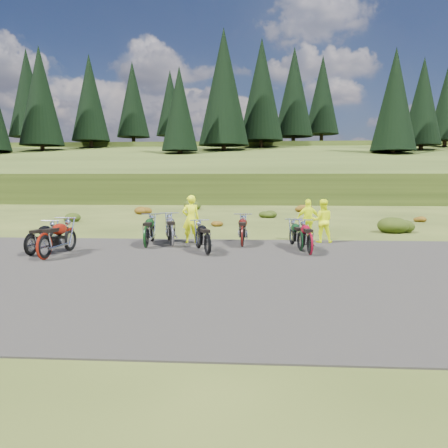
# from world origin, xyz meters

# --- Properties ---
(ground) EXTENTS (300.00, 300.00, 0.00)m
(ground) POSITION_xyz_m (0.00, 0.00, 0.00)
(ground) COLOR #323F15
(ground) RESTS_ON ground
(gravel_pad) EXTENTS (20.00, 12.00, 0.04)m
(gravel_pad) POSITION_xyz_m (0.00, -2.00, 0.00)
(gravel_pad) COLOR black
(gravel_pad) RESTS_ON ground
(hill_slope) EXTENTS (300.00, 45.97, 9.37)m
(hill_slope) POSITION_xyz_m (0.00, 50.00, 0.00)
(hill_slope) COLOR #2A3A13
(hill_slope) RESTS_ON ground
(hill_plateau) EXTENTS (300.00, 90.00, 9.17)m
(hill_plateau) POSITION_xyz_m (0.00, 110.00, 0.00)
(hill_plateau) COLOR #2A3A13
(hill_plateau) RESTS_ON ground
(conifer_15) EXTENTS (7.92, 7.92, 20.00)m
(conifer_15) POSITION_xyz_m (-45.00, 76.00, 20.16)
(conifer_15) COLOR black
(conifer_15) RESTS_ON ground
(conifer_17) EXTENTS (7.04, 7.04, 18.00)m
(conifer_17) POSITION_xyz_m (-33.00, 57.00, 15.97)
(conifer_17) COLOR black
(conifer_17) RESTS_ON ground
(conifer_18) EXTENTS (6.60, 6.60, 17.00)m
(conifer_18) POSITION_xyz_m (-27.00, 63.00, 16.66)
(conifer_18) COLOR black
(conifer_18) RESTS_ON ground
(conifer_19) EXTENTS (6.16, 6.16, 16.00)m
(conifer_19) POSITION_xyz_m (-21.00, 69.00, 17.36)
(conifer_19) COLOR black
(conifer_19) RESTS_ON ground
(conifer_20) EXTENTS (5.72, 5.72, 15.00)m
(conifer_20) POSITION_xyz_m (-15.00, 75.00, 17.65)
(conifer_20) COLOR black
(conifer_20) RESTS_ON ground
(conifer_21) EXTENTS (5.28, 5.28, 14.00)m
(conifer_21) POSITION_xyz_m (-9.00, 50.00, 12.56)
(conifer_21) COLOR black
(conifer_21) RESTS_ON ground
(conifer_22) EXTENTS (7.92, 7.92, 20.00)m
(conifer_22) POSITION_xyz_m (-3.00, 56.00, 16.77)
(conifer_22) COLOR black
(conifer_22) RESTS_ON ground
(conifer_23) EXTENTS (7.48, 7.48, 19.00)m
(conifer_23) POSITION_xyz_m (3.00, 62.00, 17.47)
(conifer_23) COLOR black
(conifer_23) RESTS_ON ground
(conifer_24) EXTENTS (7.04, 7.04, 18.00)m
(conifer_24) POSITION_xyz_m (9.00, 68.00, 18.16)
(conifer_24) COLOR black
(conifer_24) RESTS_ON ground
(conifer_25) EXTENTS (6.60, 6.60, 17.00)m
(conifer_25) POSITION_xyz_m (15.00, 74.00, 18.66)
(conifer_25) COLOR black
(conifer_25) RESTS_ON ground
(conifer_26) EXTENTS (6.16, 6.16, 16.00)m
(conifer_26) POSITION_xyz_m (21.00, 49.00, 13.37)
(conifer_26) COLOR black
(conifer_26) RESTS_ON ground
(conifer_27) EXTENTS (5.72, 5.72, 15.00)m
(conifer_27) POSITION_xyz_m (27.00, 55.00, 14.06)
(conifer_27) COLOR black
(conifer_27) RESTS_ON ground
(conifer_28) EXTENTS (5.28, 5.28, 14.00)m
(conifer_28) POSITION_xyz_m (33.00, 61.00, 14.76)
(conifer_28) COLOR black
(conifer_28) RESTS_ON ground
(shrub_1) EXTENTS (1.03, 1.03, 0.61)m
(shrub_1) POSITION_xyz_m (-9.10, 11.30, 0.31)
(shrub_1) COLOR #1E300C
(shrub_1) RESTS_ON ground
(shrub_2) EXTENTS (1.30, 1.30, 0.77)m
(shrub_2) POSITION_xyz_m (-6.20, 16.60, 0.38)
(shrub_2) COLOR #72330E
(shrub_2) RESTS_ON ground
(shrub_3) EXTENTS (1.56, 1.56, 0.92)m
(shrub_3) POSITION_xyz_m (-3.30, 21.90, 0.46)
(shrub_3) COLOR #1E300C
(shrub_3) RESTS_ON ground
(shrub_4) EXTENTS (0.77, 0.77, 0.45)m
(shrub_4) POSITION_xyz_m (-0.40, 9.20, 0.23)
(shrub_4) COLOR #72330E
(shrub_4) RESTS_ON ground
(shrub_5) EXTENTS (1.03, 1.03, 0.61)m
(shrub_5) POSITION_xyz_m (2.50, 14.50, 0.31)
(shrub_5) COLOR #1E300C
(shrub_5) RESTS_ON ground
(shrub_6) EXTENTS (1.30, 1.30, 0.77)m
(shrub_6) POSITION_xyz_m (5.40, 19.80, 0.38)
(shrub_6) COLOR #72330E
(shrub_6) RESTS_ON ground
(shrub_7) EXTENTS (1.56, 1.56, 0.92)m
(shrub_7) POSITION_xyz_m (8.30, 7.10, 0.46)
(shrub_7) COLOR #1E300C
(shrub_7) RESTS_ON ground
(shrub_8) EXTENTS (0.77, 0.77, 0.45)m
(shrub_8) POSITION_xyz_m (11.20, 12.40, 0.23)
(shrub_8) COLOR #72330E
(shrub_8) RESTS_ON ground
(motorcycle_0) EXTENTS (0.90, 2.09, 1.06)m
(motorcycle_0) POSITION_xyz_m (-5.57, -0.19, 0.00)
(motorcycle_0) COLOR black
(motorcycle_0) RESTS_ON ground
(motorcycle_1) EXTENTS (1.00, 2.40, 1.22)m
(motorcycle_1) POSITION_xyz_m (-4.80, -0.87, 0.00)
(motorcycle_1) COLOR maroon
(motorcycle_1) RESTS_ON ground
(motorcycle_2) EXTENTS (0.91, 2.28, 1.17)m
(motorcycle_2) POSITION_xyz_m (-2.25, 1.59, 0.00)
(motorcycle_2) COLOR black
(motorcycle_2) RESTS_ON ground
(motorcycle_3) EXTENTS (1.31, 2.38, 1.18)m
(motorcycle_3) POSITION_xyz_m (-1.37, 1.92, 0.00)
(motorcycle_3) COLOR #A5A5A9
(motorcycle_3) RESTS_ON ground
(motorcycle_4) EXTENTS (0.73, 2.19, 1.15)m
(motorcycle_4) POSITION_xyz_m (1.18, 2.03, 0.00)
(motorcycle_4) COLOR #460E0B
(motorcycle_4) RESTS_ON ground
(motorcycle_5) EXTENTS (1.35, 2.18, 1.08)m
(motorcycle_5) POSITION_xyz_m (0.11, 0.20, 0.00)
(motorcycle_5) COLOR black
(motorcycle_5) RESTS_ON ground
(motorcycle_6) EXTENTS (0.84, 2.11, 1.08)m
(motorcycle_6) POSITION_xyz_m (3.41, 0.46, 0.00)
(motorcycle_6) COLOR maroon
(motorcycle_6) RESTS_ON ground
(motorcycle_7) EXTENTS (0.91, 2.04, 1.03)m
(motorcycle_7) POSITION_xyz_m (3.20, 1.31, 0.00)
(motorcycle_7) COLOR black
(motorcycle_7) RESTS_ON ground
(person_middle) EXTENTS (0.77, 0.62, 1.84)m
(person_middle) POSITION_xyz_m (-0.83, 2.97, 0.92)
(person_middle) COLOR #EAFC0D
(person_middle) RESTS_ON ground
(person_right_a) EXTENTS (0.85, 0.68, 1.69)m
(person_right_a) POSITION_xyz_m (4.25, 3.40, 0.84)
(person_right_a) COLOR #EAFC0D
(person_right_a) RESTS_ON ground
(person_right_b) EXTENTS (1.02, 0.55, 1.66)m
(person_right_b) POSITION_xyz_m (3.79, 4.01, 0.83)
(person_right_b) COLOR #EAFC0D
(person_right_b) RESTS_ON ground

